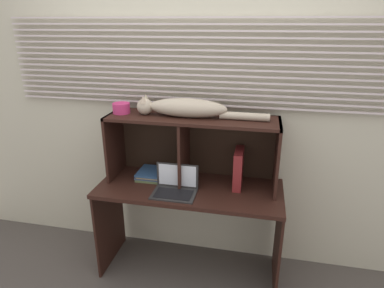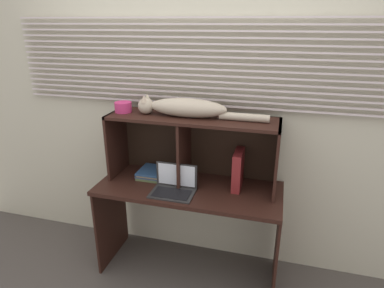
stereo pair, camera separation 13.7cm
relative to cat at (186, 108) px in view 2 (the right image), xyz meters
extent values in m
cube|color=beige|center=(0.05, 0.22, -0.08)|extent=(4.40, 0.04, 2.50)
cube|color=silver|center=(0.05, 0.17, -0.01)|extent=(2.94, 0.02, 0.01)
cube|color=silver|center=(0.05, 0.17, 0.03)|extent=(2.94, 0.02, 0.01)
cube|color=silver|center=(0.05, 0.17, 0.08)|extent=(2.94, 0.02, 0.01)
cube|color=silver|center=(0.05, 0.17, 0.12)|extent=(2.94, 0.02, 0.01)
cube|color=silver|center=(0.05, 0.17, 0.16)|extent=(2.94, 0.02, 0.01)
cube|color=silver|center=(0.05, 0.17, 0.21)|extent=(2.94, 0.02, 0.01)
cube|color=silver|center=(0.05, 0.17, 0.25)|extent=(2.94, 0.02, 0.01)
cube|color=silver|center=(0.05, 0.17, 0.30)|extent=(2.94, 0.02, 0.01)
cube|color=silver|center=(0.05, 0.17, 0.34)|extent=(2.94, 0.02, 0.01)
cube|color=silver|center=(0.05, 0.17, 0.38)|extent=(2.94, 0.02, 0.01)
cube|color=silver|center=(0.05, 0.17, 0.43)|extent=(2.94, 0.02, 0.01)
cube|color=silver|center=(0.05, 0.17, 0.47)|extent=(2.94, 0.02, 0.01)
cube|color=silver|center=(0.05, 0.17, 0.51)|extent=(2.94, 0.02, 0.01)
cube|color=silver|center=(0.05, 0.17, 0.56)|extent=(2.94, 0.02, 0.01)
cube|color=silver|center=(0.05, 0.17, 0.60)|extent=(2.94, 0.02, 0.01)
cube|color=black|center=(0.05, -0.09, -0.59)|extent=(1.36, 0.55, 0.03)
cube|color=black|center=(-0.63, -0.09, -0.97)|extent=(0.02, 0.50, 0.72)
cube|color=black|center=(0.72, -0.09, -0.97)|extent=(0.02, 0.50, 0.72)
cube|color=black|center=(0.05, 0.00, -0.08)|extent=(1.25, 0.34, 0.02)
cube|color=black|center=(-0.57, 0.00, -0.32)|extent=(0.02, 0.34, 0.51)
cube|color=black|center=(0.66, 0.00, -0.32)|extent=(0.02, 0.34, 0.51)
cube|color=black|center=(-0.01, 0.00, -0.33)|extent=(0.02, 0.32, 0.49)
cube|color=black|center=(0.05, 0.17, -0.32)|extent=(1.25, 0.01, 0.51)
ellipsoid|color=#BAAD96|center=(0.01, 0.00, 0.00)|extent=(0.57, 0.16, 0.13)
sphere|color=#BAAD96|center=(-0.30, 0.00, -0.01)|extent=(0.12, 0.12, 0.12)
cone|color=#BEAB92|center=(-0.30, -0.03, 0.05)|extent=(0.05, 0.05, 0.05)
cone|color=#BBB192|center=(-0.30, 0.03, 0.05)|extent=(0.05, 0.05, 0.05)
cylinder|color=#BAAD96|center=(0.42, 0.00, -0.04)|extent=(0.34, 0.05, 0.05)
cube|color=#282828|center=(-0.03, -0.23, -0.57)|extent=(0.31, 0.21, 0.01)
cube|color=#282828|center=(-0.03, -0.13, -0.47)|extent=(0.31, 0.01, 0.18)
cube|color=white|center=(-0.03, -0.13, -0.47)|extent=(0.28, 0.00, 0.16)
cube|color=black|center=(-0.03, -0.24, -0.56)|extent=(0.26, 0.15, 0.00)
cube|color=maroon|center=(0.39, 0.00, -0.43)|extent=(0.06, 0.23, 0.28)
cube|color=#54673F|center=(-0.28, 0.00, -0.57)|extent=(0.20, 0.22, 0.02)
cube|color=#3E5071|center=(-0.28, 0.01, -0.55)|extent=(0.20, 0.22, 0.01)
cube|color=tan|center=(-0.27, 0.00, -0.54)|extent=(0.20, 0.22, 0.01)
cube|color=#2D507E|center=(-0.28, 0.00, -0.52)|extent=(0.20, 0.22, 0.01)
cylinder|color=#C8336F|center=(-0.49, 0.00, -0.03)|extent=(0.13, 0.13, 0.08)
camera|label=1|loc=(0.52, -2.21, 0.58)|focal=30.75mm
camera|label=2|loc=(0.65, -2.18, 0.58)|focal=30.75mm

